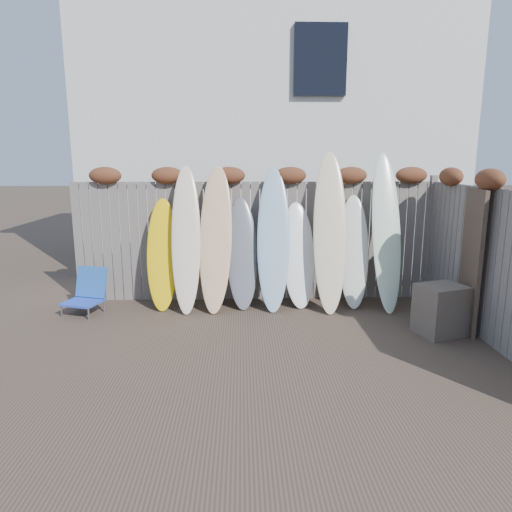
{
  "coord_description": "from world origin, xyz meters",
  "views": [
    {
      "loc": [
        -0.2,
        -5.17,
        2.33
      ],
      "look_at": [
        0.0,
        1.2,
        1.0
      ],
      "focal_mm": 32.0,
      "sensor_mm": 36.0,
      "label": 1
    }
  ],
  "objects_px": {
    "lattice_panel": "(466,257)",
    "surfboard_0": "(162,254)",
    "wooden_crate": "(441,310)",
    "beach_chair": "(87,292)"
  },
  "relations": [
    {
      "from": "lattice_panel",
      "to": "surfboard_0",
      "type": "xyz_separation_m",
      "value": [
        -4.46,
        0.91,
        -0.11
      ]
    },
    {
      "from": "wooden_crate",
      "to": "beach_chair",
      "type": "bearing_deg",
      "value": 167.99
    },
    {
      "from": "wooden_crate",
      "to": "lattice_panel",
      "type": "bearing_deg",
      "value": 40.16
    },
    {
      "from": "surfboard_0",
      "to": "lattice_panel",
      "type": "bearing_deg",
      "value": -13.21
    },
    {
      "from": "beach_chair",
      "to": "wooden_crate",
      "type": "distance_m",
      "value": 5.24
    },
    {
      "from": "wooden_crate",
      "to": "lattice_panel",
      "type": "xyz_separation_m",
      "value": [
        0.48,
        0.41,
        0.64
      ]
    },
    {
      "from": "beach_chair",
      "to": "surfboard_0",
      "type": "distance_m",
      "value": 1.3
    },
    {
      "from": "wooden_crate",
      "to": "lattice_panel",
      "type": "relative_size",
      "value": 0.35
    },
    {
      "from": "lattice_panel",
      "to": "surfboard_0",
      "type": "bearing_deg",
      "value": 179.16
    },
    {
      "from": "lattice_panel",
      "to": "surfboard_0",
      "type": "height_order",
      "value": "lattice_panel"
    }
  ]
}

